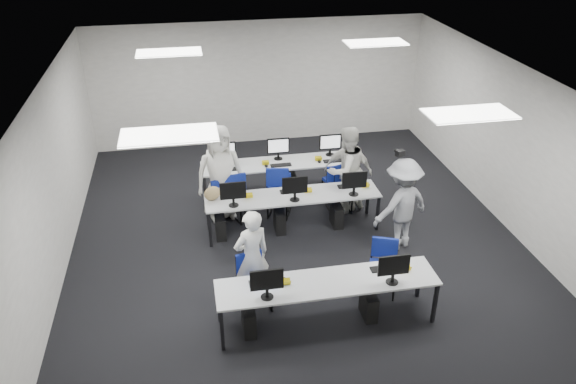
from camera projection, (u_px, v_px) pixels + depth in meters
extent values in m
plane|color=black|center=(295.00, 235.00, 10.42)|extent=(9.00, 9.00, 0.00)
plane|color=white|center=(296.00, 77.00, 8.98)|extent=(9.00, 9.00, 0.00)
cube|color=beige|center=(259.00, 83.00, 13.58)|extent=(8.00, 0.02, 3.00)
cube|color=beige|center=(380.00, 346.00, 5.82)|extent=(8.00, 0.02, 3.00)
cube|color=beige|center=(53.00, 181.00, 9.06)|extent=(0.02, 9.00, 3.00)
cube|color=beige|center=(508.00, 145.00, 10.35)|extent=(0.02, 9.00, 3.00)
cube|color=white|center=(169.00, 135.00, 6.94)|extent=(1.20, 0.60, 0.02)
cube|color=white|center=(469.00, 114.00, 7.59)|extent=(1.20, 0.60, 0.02)
cube|color=white|center=(169.00, 52.00, 10.39)|extent=(1.20, 0.60, 0.02)
cube|color=white|center=(375.00, 43.00, 11.04)|extent=(1.20, 0.60, 0.02)
cube|color=silver|center=(328.00, 283.00, 8.01)|extent=(3.20, 0.70, 0.03)
cube|color=black|center=(222.00, 330.00, 7.67)|extent=(0.05, 0.05, 0.70)
cube|color=black|center=(219.00, 302.00, 8.19)|extent=(0.05, 0.05, 0.70)
cube|color=black|center=(435.00, 303.00, 8.17)|extent=(0.05, 0.05, 0.70)
cube|color=black|center=(419.00, 278.00, 8.69)|extent=(0.05, 0.05, 0.70)
cube|color=silver|center=(293.00, 196.00, 10.25)|extent=(3.20, 0.70, 0.03)
cube|color=black|center=(210.00, 230.00, 9.92)|extent=(0.05, 0.05, 0.70)
cube|color=black|center=(208.00, 213.00, 10.43)|extent=(0.05, 0.05, 0.70)
cube|color=black|center=(378.00, 213.00, 10.42)|extent=(0.05, 0.05, 0.70)
cube|color=black|center=(368.00, 198.00, 10.93)|extent=(0.05, 0.05, 0.70)
cube|color=silver|center=(280.00, 163.00, 11.46)|extent=(3.20, 0.70, 0.03)
cube|color=black|center=(206.00, 193.00, 11.12)|extent=(0.05, 0.05, 0.70)
cube|color=black|center=(204.00, 179.00, 11.64)|extent=(0.05, 0.05, 0.70)
cube|color=black|center=(356.00, 179.00, 11.62)|extent=(0.05, 0.05, 0.70)
cube|color=black|center=(348.00, 167.00, 12.14)|extent=(0.05, 0.05, 0.70)
cube|color=#0E3DB8|center=(267.00, 280.00, 7.55)|extent=(0.46, 0.04, 0.32)
cube|color=black|center=(264.00, 282.00, 7.97)|extent=(0.42, 0.14, 0.02)
ellipsoid|color=black|center=(284.00, 280.00, 8.01)|extent=(0.07, 0.10, 0.04)
cube|color=black|center=(249.00, 320.00, 8.06)|extent=(0.18, 0.40, 0.42)
cube|color=white|center=(394.00, 265.00, 7.85)|extent=(0.46, 0.04, 0.32)
cube|color=black|center=(385.00, 268.00, 8.26)|extent=(0.42, 0.14, 0.02)
ellipsoid|color=black|center=(404.00, 266.00, 8.30)|extent=(0.07, 0.10, 0.04)
cube|color=black|center=(369.00, 305.00, 8.35)|extent=(0.18, 0.40, 0.42)
cube|color=white|center=(233.00, 191.00, 9.77)|extent=(0.46, 0.04, 0.32)
cube|color=black|center=(232.00, 196.00, 10.18)|extent=(0.42, 0.14, 0.02)
ellipsoid|color=black|center=(248.00, 195.00, 10.23)|extent=(0.07, 0.10, 0.04)
cube|color=black|center=(220.00, 227.00, 10.27)|extent=(0.18, 0.40, 0.42)
cube|color=white|center=(295.00, 185.00, 9.94)|extent=(0.46, 0.04, 0.32)
cube|color=black|center=(291.00, 191.00, 10.36)|extent=(0.42, 0.14, 0.02)
ellipsoid|color=black|center=(307.00, 189.00, 10.40)|extent=(0.07, 0.10, 0.04)
cube|color=black|center=(280.00, 221.00, 10.45)|extent=(0.18, 0.40, 0.42)
cube|color=white|center=(355.00, 180.00, 10.12)|extent=(0.46, 0.04, 0.32)
cube|color=black|center=(349.00, 186.00, 10.54)|extent=(0.42, 0.14, 0.02)
ellipsoid|color=black|center=(364.00, 184.00, 10.58)|extent=(0.07, 0.10, 0.04)
cube|color=black|center=(337.00, 215.00, 10.63)|extent=(0.18, 0.40, 0.42)
cube|color=white|center=(224.00, 150.00, 11.28)|extent=(0.46, 0.04, 0.32)
cube|color=black|center=(226.00, 169.00, 11.15)|extent=(0.42, 0.14, 0.02)
ellipsoid|color=black|center=(211.00, 170.00, 11.09)|extent=(0.07, 0.10, 0.04)
cube|color=black|center=(239.00, 189.00, 11.56)|extent=(0.18, 0.40, 0.42)
cube|color=white|center=(278.00, 146.00, 11.46)|extent=(0.46, 0.04, 0.32)
cube|color=black|center=(281.00, 165.00, 11.32)|extent=(0.42, 0.14, 0.02)
ellipsoid|color=black|center=(266.00, 166.00, 11.27)|extent=(0.07, 0.10, 0.04)
cube|color=black|center=(292.00, 184.00, 11.74)|extent=(0.18, 0.40, 0.42)
cube|color=white|center=(330.00, 142.00, 11.64)|extent=(0.46, 0.04, 0.32)
cube|color=black|center=(334.00, 161.00, 11.50)|extent=(0.42, 0.14, 0.02)
ellipsoid|color=black|center=(319.00, 162.00, 11.45)|extent=(0.07, 0.10, 0.04)
cube|color=black|center=(342.00, 180.00, 11.92)|extent=(0.18, 0.40, 0.42)
cube|color=navy|center=(254.00, 283.00, 8.43)|extent=(0.52, 0.50, 0.06)
cube|color=navy|center=(249.00, 262.00, 8.46)|extent=(0.41, 0.14, 0.35)
cube|color=navy|center=(383.00, 268.00, 8.76)|extent=(0.55, 0.54, 0.06)
cube|color=navy|center=(385.00, 248.00, 8.81)|extent=(0.40, 0.20, 0.35)
cube|color=navy|center=(226.00, 203.00, 10.58)|extent=(0.54, 0.53, 0.06)
cube|color=navy|center=(221.00, 187.00, 10.60)|extent=(0.39, 0.19, 0.34)
cube|color=navy|center=(279.00, 195.00, 10.86)|extent=(0.52, 0.51, 0.06)
cube|color=navy|center=(281.00, 180.00, 10.91)|extent=(0.38, 0.18, 0.33)
cube|color=navy|center=(339.00, 190.00, 11.01)|extent=(0.45, 0.43, 0.06)
cube|color=navy|center=(337.00, 174.00, 11.05)|extent=(0.41, 0.07, 0.35)
cube|color=navy|center=(232.00, 191.00, 10.95)|extent=(0.53, 0.51, 0.06)
cube|color=navy|center=(235.00, 183.00, 10.66)|extent=(0.43, 0.14, 0.36)
cube|color=navy|center=(278.00, 185.00, 11.15)|extent=(0.53, 0.52, 0.06)
cube|color=navy|center=(277.00, 177.00, 10.83)|extent=(0.44, 0.13, 0.37)
cube|color=navy|center=(337.00, 180.00, 11.32)|extent=(0.56, 0.55, 0.06)
cube|color=navy|center=(343.00, 173.00, 11.04)|extent=(0.42, 0.18, 0.37)
ellipsoid|color=#957C4D|center=(212.00, 193.00, 10.04)|extent=(0.37, 0.31, 0.26)
imported|color=white|center=(252.00, 257.00, 8.44)|extent=(0.67, 0.56, 1.58)
imported|color=white|center=(346.00, 170.00, 10.84)|extent=(1.04, 0.94, 1.75)
imported|color=white|center=(220.00, 172.00, 10.59)|extent=(1.01, 0.74, 1.88)
imported|color=white|center=(348.00, 171.00, 10.98)|extent=(1.01, 0.71, 1.58)
imported|color=gray|center=(402.00, 204.00, 9.71)|extent=(1.24, 0.95, 1.69)
cube|color=black|center=(400.00, 153.00, 9.42)|extent=(0.19, 0.22, 0.10)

